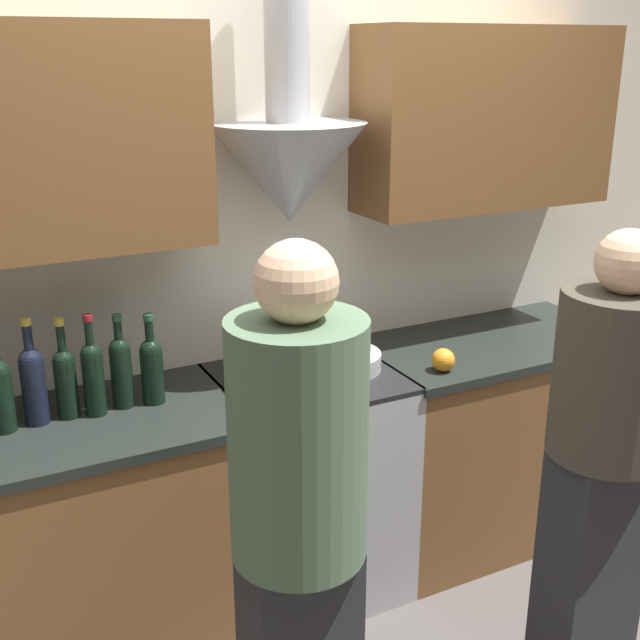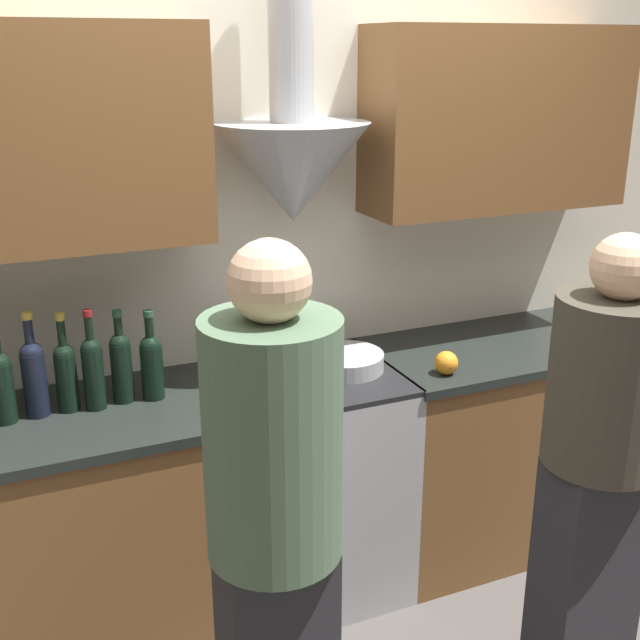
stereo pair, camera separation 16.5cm
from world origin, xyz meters
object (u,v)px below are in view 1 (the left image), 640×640
(wine_bottle_5, at_px, (65,379))
(wine_bottle_8, at_px, (152,367))
(orange_fruit, at_px, (443,360))
(wine_bottle_6, at_px, (93,374))
(person_foreground_left, at_px, (299,536))
(stove_range, at_px, (308,483))
(person_foreground_right, at_px, (603,457))
(stock_pot, at_px, (275,365))
(wine_bottle_4, at_px, (33,381))
(mixing_bowl, at_px, (342,361))
(wine_bottle_7, at_px, (121,368))
(wine_bottle_3, at_px, (0,391))

(wine_bottle_5, bearing_deg, wine_bottle_8, -3.24)
(wine_bottle_5, distance_m, orange_fruit, 1.35)
(wine_bottle_6, relative_size, person_foreground_left, 0.21)
(stove_range, relative_size, wine_bottle_6, 2.61)
(person_foreground_right, bearing_deg, wine_bottle_6, 145.05)
(stock_pot, relative_size, person_foreground_left, 0.15)
(wine_bottle_4, xyz_separation_m, person_foreground_left, (0.47, -0.98, -0.13))
(orange_fruit, bearing_deg, mixing_bowl, 149.62)
(wine_bottle_5, bearing_deg, stock_pot, -7.07)
(wine_bottle_4, distance_m, wine_bottle_7, 0.28)
(wine_bottle_3, height_order, person_foreground_left, person_foreground_left)
(wine_bottle_5, bearing_deg, wine_bottle_4, -179.79)
(person_foreground_left, bearing_deg, stock_pot, 69.39)
(wine_bottle_4, bearing_deg, wine_bottle_3, -174.18)
(stock_pot, bearing_deg, mixing_bowl, 7.25)
(wine_bottle_4, relative_size, stock_pot, 1.43)
(wine_bottle_7, distance_m, person_foreground_right, 1.58)
(stove_range, relative_size, orange_fruit, 10.33)
(stove_range, height_order, wine_bottle_3, wine_bottle_3)
(wine_bottle_5, xyz_separation_m, mixing_bowl, (1.00, -0.05, -0.10))
(wine_bottle_7, bearing_deg, wine_bottle_4, 179.88)
(wine_bottle_4, height_order, mixing_bowl, wine_bottle_4)
(wine_bottle_8, bearing_deg, person_foreground_right, -39.50)
(wine_bottle_8, height_order, mixing_bowl, wine_bottle_8)
(stove_range, xyz_separation_m, wine_bottle_4, (-0.95, 0.05, 0.60))
(wine_bottle_6, height_order, person_foreground_left, person_foreground_left)
(wine_bottle_3, xyz_separation_m, wine_bottle_6, (0.29, -0.01, 0.01))
(wine_bottle_4, xyz_separation_m, mixing_bowl, (1.10, -0.05, -0.11))
(stock_pot, height_order, person_foreground_left, person_foreground_left)
(wine_bottle_4, height_order, wine_bottle_5, wine_bottle_4)
(stove_range, relative_size, wine_bottle_7, 2.78)
(person_foreground_left, bearing_deg, wine_bottle_3, 120.51)
(orange_fruit, height_order, person_foreground_right, person_foreground_right)
(wine_bottle_5, bearing_deg, orange_fruit, -10.29)
(wine_bottle_6, bearing_deg, mixing_bowl, -1.77)
(mixing_bowl, bearing_deg, person_foreground_left, -124.16)
(person_foreground_right, bearing_deg, wine_bottle_5, 146.08)
(wine_bottle_8, xyz_separation_m, person_foreground_right, (1.14, -0.94, -0.17))
(orange_fruit, bearing_deg, stock_pot, 166.14)
(wine_bottle_4, height_order, stock_pot, wine_bottle_4)
(wine_bottle_3, relative_size, person_foreground_left, 0.20)
(wine_bottle_5, distance_m, wine_bottle_6, 0.09)
(wine_bottle_8, relative_size, mixing_bowl, 1.09)
(stock_pot, relative_size, person_foreground_right, 0.16)
(wine_bottle_5, xyz_separation_m, stock_pot, (0.71, -0.09, -0.05))
(stove_range, height_order, wine_bottle_8, wine_bottle_8)
(stove_range, height_order, orange_fruit, orange_fruit)
(stock_pot, bearing_deg, wine_bottle_4, 173.82)
(wine_bottle_7, bearing_deg, wine_bottle_6, -168.00)
(wine_bottle_6, xyz_separation_m, wine_bottle_7, (0.10, 0.02, -0.00))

